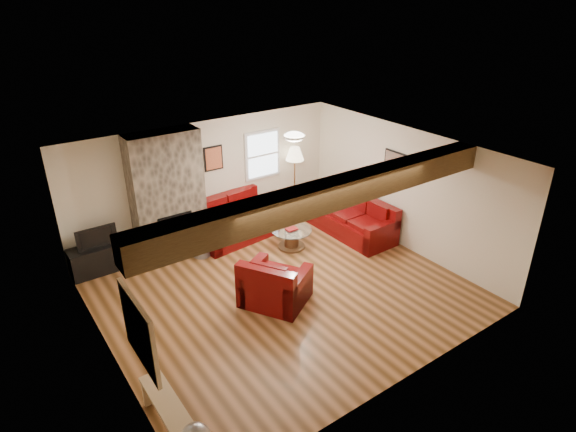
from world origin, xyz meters
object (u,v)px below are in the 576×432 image
Objects in this scene: coffee_table at (292,238)px; television at (96,236)px; sofa_three at (350,215)px; tv_cabinet at (100,259)px; loveseat at (234,219)px; floor_lamp at (295,157)px; armchair_red at (275,280)px.

coffee_table is 1.14× the size of television.
sofa_three reaches higher than tv_cabinet.
coffee_table is at bearing -60.50° from loveseat.
floor_lamp is (-0.41, 1.48, 1.00)m from sofa_three.
floor_lamp reaches higher than loveseat.
armchair_red is at bearing -51.38° from tv_cabinet.
television is (-2.76, 0.30, 0.30)m from loveseat.
armchair_red is 0.97× the size of tv_cabinet.
floor_lamp is at bearing -72.35° from armchair_red.
television reaches higher than loveseat.
tv_cabinet is (-3.50, 1.34, 0.07)m from coffee_table.
television is at bearing 167.61° from loveseat.
loveseat is 1.31m from coffee_table.
loveseat is 1.63× the size of armchair_red.
armchair_red is 3.49m from tv_cabinet.
loveseat is 1.03× the size of floor_lamp.
sofa_three is 2.93× the size of television.
tv_cabinet is (-2.76, 0.30, -0.18)m from loveseat.
sofa_three is at bearing -17.23° from television.
floor_lamp is (2.34, 2.67, 0.99)m from armchair_red.
armchair_red is 1.43× the size of television.
floor_lamp reaches higher than tv_cabinet.
coffee_table is 3.79m from television.
television reaches higher than tv_cabinet.
armchair_red is 1.25× the size of coffee_table.
loveseat is at bearing 125.68° from coffee_table.
armchair_red reaches higher than tv_cabinet.
floor_lamp is at bearing 51.93° from coffee_table.
television is at bearing -107.75° from sofa_three.
coffee_table is (1.33, 1.38, -0.22)m from armchair_red.
armchair_red is 1.93m from coffee_table.
loveseat is 2.02m from floor_lamp.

